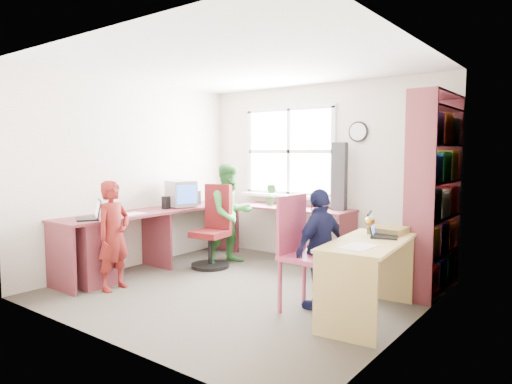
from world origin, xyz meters
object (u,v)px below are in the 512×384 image
right_desk (368,262)px  wooden_chair (303,248)px  person_red (114,235)px  laptop_right (379,231)px  person_navy (321,249)px  crt_monitor (181,194)px  person_green (231,214)px  swivel_chair (213,232)px  l_desk (142,239)px  bookshelf (434,199)px  laptop_left (92,215)px  potted_plant (271,195)px  cd_tower (339,176)px

right_desk → wooden_chair: wooden_chair is taller
person_red → right_desk: bearing=-80.6°
wooden_chair → laptop_right: wooden_chair is taller
laptop_right → person_navy: (-0.46, -0.28, -0.18)m
crt_monitor → person_green: 0.73m
person_navy → crt_monitor: bearing=-93.5°
swivel_chair → wooden_chair: 1.94m
l_desk → bookshelf: 3.35m
laptop_right → person_green: bearing=58.9°
bookshelf → person_red: 3.45m
laptop_left → potted_plant: (0.79, 2.31, 0.10)m
l_desk → bookshelf: size_ratio=1.40×
cd_tower → person_navy: 1.73m
person_red → l_desk: bearing=10.0°
bookshelf → swivel_chair: bearing=-166.9°
crt_monitor → laptop_left: crt_monitor is taller
crt_monitor → person_green: person_green is taller
cd_tower → swivel_chair: bearing=-155.3°
l_desk → potted_plant: (0.67, 1.72, 0.44)m
l_desk → bookshelf: bookshelf is taller
person_red → potted_plant: bearing=-21.2°
bookshelf → right_desk: bearing=-101.0°
l_desk → laptop_left: 0.70m
bookshelf → swivel_chair: bookshelf is taller
cd_tower → person_green: size_ratio=0.65×
wooden_chair → person_navy: person_navy is taller
laptop_left → person_green: person_green is taller
potted_plant → bookshelf: bearing=-6.1°
potted_plant → wooden_chair: bearing=-46.6°
l_desk → laptop_left: bearing=-101.6°
right_desk → person_navy: bearing=176.2°
crt_monitor → person_red: 1.41m
cd_tower → right_desk: bearing=-65.9°
laptop_left → swivel_chair: bearing=101.0°
wooden_chair → laptop_right: (0.57, 0.43, 0.17)m
l_desk → swivel_chair: size_ratio=2.77×
potted_plant → person_navy: (1.59, -1.42, -0.32)m
laptop_left → person_green: 1.81m
crt_monitor → right_desk: bearing=9.1°
l_desk → right_desk: 2.75m
crt_monitor → person_navy: bearing=6.9°
l_desk → person_green: 1.22m
right_desk → cd_tower: bearing=119.2°
crt_monitor → person_red: size_ratio=0.38×
right_desk → cd_tower: (-1.05, 1.50, 0.67)m
wooden_chair → person_navy: bearing=56.4°
l_desk → swivel_chair: (0.36, 0.87, 0.00)m
bookshelf → wooden_chair: size_ratio=1.93×
bookshelf → swivel_chair: size_ratio=1.97×
person_red → laptop_right: bearing=-75.3°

